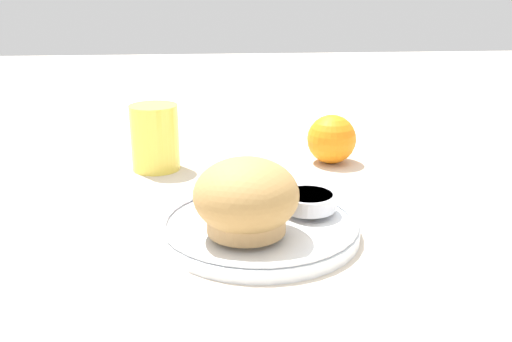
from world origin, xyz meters
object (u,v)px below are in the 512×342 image
Objects in this scene: juice_glass at (155,138)px; orange_fruit at (332,139)px; butter_knife at (252,200)px; muffin at (242,199)px.

orange_fruit is at bearing 1.79° from juice_glass.
butter_knife is 1.59× the size of juice_glass.
muffin is 0.08m from butter_knife.
juice_glass is (-0.25, -0.01, 0.01)m from orange_fruit.
orange_fruit is 0.25m from juice_glass.
muffin is 0.31m from orange_fruit.
muffin reaches higher than butter_knife.
muffin is 1.12× the size of juice_glass.
orange_fruit is (0.13, 0.19, 0.01)m from butter_knife.
butter_knife is at bearing -123.94° from orange_fruit.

